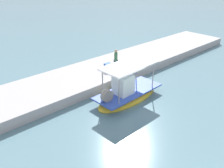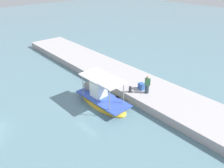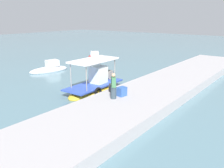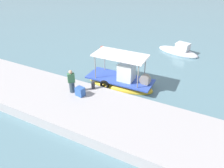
# 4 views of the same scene
# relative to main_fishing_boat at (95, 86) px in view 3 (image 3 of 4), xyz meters

# --- Properties ---
(ground_plane) EXTENTS (120.00, 120.00, 0.00)m
(ground_plane) POSITION_rel_main_fishing_boat_xyz_m (0.65, 0.28, -0.45)
(ground_plane) COLOR slate
(dock_quay) EXTENTS (36.00, 4.65, 0.70)m
(dock_quay) POSITION_rel_main_fishing_boat_xyz_m (0.65, -4.16, -0.10)
(dock_quay) COLOR #AEA9AB
(dock_quay) RESTS_ON ground_plane
(main_fishing_boat) EXTENTS (5.27, 2.21, 2.86)m
(main_fishing_boat) POSITION_rel_main_fishing_boat_xyz_m (0.00, 0.00, 0.00)
(main_fishing_boat) COLOR yellow
(main_fishing_boat) RESTS_ON ground_plane
(fisherman_near_bollard) EXTENTS (0.50, 0.50, 1.60)m
(fisherman_near_bollard) POSITION_rel_main_fishing_boat_xyz_m (-2.03, -3.32, 0.97)
(fisherman_near_bollard) COLOR #33434F
(fisherman_near_bollard) RESTS_ON dock_quay
(mooring_bollard) EXTENTS (0.24, 0.24, 0.55)m
(mooring_bollard) POSITION_rel_main_fishing_boat_xyz_m (-1.02, -2.30, 0.52)
(mooring_bollard) COLOR #2D2D33
(mooring_bollard) RESTS_ON dock_quay
(cargo_crate) EXTENTS (0.61, 0.51, 0.58)m
(cargo_crate) POSITION_rel_main_fishing_boat_xyz_m (-1.30, -3.44, 0.54)
(cargo_crate) COLOR #325DAD
(cargo_crate) RESTS_ON dock_quay
(moored_boat_near) EXTENTS (4.42, 2.49, 1.39)m
(moored_boat_near) POSITION_rel_main_fishing_boat_xyz_m (2.37, 8.47, -0.23)
(moored_boat_near) COLOR silver
(moored_boat_near) RESTS_ON ground_plane
(moored_boat_mid) EXTENTS (4.77, 4.56, 1.22)m
(moored_boat_mid) POSITION_rel_main_fishing_boat_xyz_m (11.18, 9.93, -0.27)
(moored_boat_mid) COLOR red
(moored_boat_mid) RESTS_ON ground_plane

